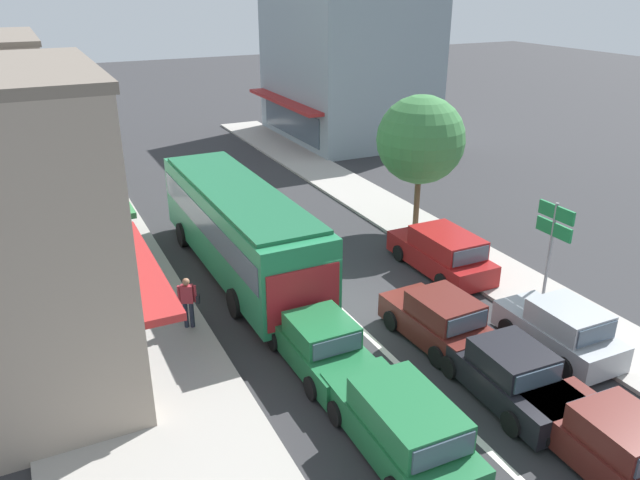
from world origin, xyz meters
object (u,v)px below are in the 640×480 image
(sedan_behind_bus_mid, at_px, (616,447))
(pedestrian_with_handbag_near, at_px, (188,300))
(hatchback_adjacent_lane_trail, at_px, (439,320))
(parked_wagon_kerb_second, at_px, (442,253))
(traffic_light_downstreet, at_px, (111,129))
(directional_road_sign, at_px, (554,230))
(street_tree_right, at_px, (421,140))
(sedan_adjacent_lane_lead, at_px, (508,374))
(wagon_behind_bus_near, at_px, (401,425))
(pedestrian_browsing_midblock, at_px, (121,184))
(sedan_queue_gap_filler, at_px, (320,344))
(city_bus, at_px, (239,224))
(parked_hatchback_kerb_front, at_px, (560,330))

(sedan_behind_bus_mid, distance_m, pedestrian_with_handbag_near, 11.85)
(hatchback_adjacent_lane_trail, relative_size, parked_wagon_kerb_second, 0.84)
(traffic_light_downstreet, distance_m, pedestrian_with_handbag_near, 16.46)
(directional_road_sign, distance_m, street_tree_right, 7.61)
(hatchback_adjacent_lane_trail, distance_m, sedan_adjacent_lane_lead, 2.91)
(wagon_behind_bus_near, xyz_separation_m, directional_road_sign, (7.84, 3.67, 1.96))
(sedan_adjacent_lane_lead, distance_m, pedestrian_browsing_midblock, 20.15)
(wagon_behind_bus_near, height_order, sedan_adjacent_lane_lead, wagon_behind_bus_near)
(sedan_adjacent_lane_lead, bearing_deg, sedan_queue_gap_filler, 137.94)
(city_bus, bearing_deg, wagon_behind_bus_near, -89.37)
(city_bus, bearing_deg, pedestrian_browsing_midblock, 105.68)
(sedan_adjacent_lane_lead, relative_size, parked_wagon_kerb_second, 0.95)
(pedestrian_with_handbag_near, bearing_deg, wagon_behind_bus_near, -68.53)
(hatchback_adjacent_lane_trail, height_order, parked_wagon_kerb_second, parked_wagon_kerb_second)
(sedan_behind_bus_mid, xyz_separation_m, parked_hatchback_kerb_front, (2.50, 4.05, 0.05))
(wagon_behind_bus_near, distance_m, pedestrian_with_handbag_near, 7.80)
(directional_road_sign, relative_size, pedestrian_with_handbag_near, 2.21)
(parked_hatchback_kerb_front, bearing_deg, pedestrian_browsing_midblock, 116.43)
(city_bus, distance_m, sedan_adjacent_lane_lead, 10.63)
(parked_hatchback_kerb_front, xyz_separation_m, pedestrian_with_handbag_near, (-9.18, 5.74, 0.36))
(city_bus, xyz_separation_m, traffic_light_downstreet, (-2.21, 13.16, 0.97))
(hatchback_adjacent_lane_trail, relative_size, sedan_adjacent_lane_lead, 0.88)
(wagon_behind_bus_near, xyz_separation_m, sedan_queue_gap_filler, (-0.11, 3.88, -0.08))
(city_bus, xyz_separation_m, pedestrian_browsing_midblock, (-2.60, 9.25, -0.81))
(pedestrian_with_handbag_near, bearing_deg, sedan_adjacent_lane_lead, -46.15)
(sedan_queue_gap_filler, distance_m, parked_wagon_kerb_second, 7.45)
(wagon_behind_bus_near, xyz_separation_m, street_tree_right, (7.96, 11.18, 3.15))
(hatchback_adjacent_lane_trail, xyz_separation_m, sedan_behind_bus_mid, (0.29, -6.00, -0.05))
(sedan_behind_bus_mid, relative_size, wagon_behind_bus_near, 0.94)
(sedan_adjacent_lane_lead, xyz_separation_m, parked_hatchback_kerb_front, (2.74, 0.96, 0.05))
(hatchback_adjacent_lane_trail, distance_m, pedestrian_with_handbag_near, 7.43)
(hatchback_adjacent_lane_trail, distance_m, traffic_light_downstreet, 21.08)
(sedan_adjacent_lane_lead, distance_m, parked_hatchback_kerb_front, 2.91)
(wagon_behind_bus_near, distance_m, parked_hatchback_kerb_front, 6.50)
(pedestrian_browsing_midblock, bearing_deg, city_bus, -74.32)
(traffic_light_downstreet, bearing_deg, sedan_adjacent_lane_lead, -75.62)
(parked_hatchback_kerb_front, height_order, pedestrian_browsing_midblock, pedestrian_browsing_midblock)
(wagon_behind_bus_near, relative_size, pedestrian_browsing_midblock, 2.78)
(wagon_behind_bus_near, xyz_separation_m, parked_wagon_kerb_second, (6.49, 7.34, 0.00))
(wagon_behind_bus_near, bearing_deg, hatchback_adjacent_lane_trail, 44.43)
(hatchback_adjacent_lane_trail, xyz_separation_m, traffic_light_downstreet, (-5.87, 20.14, 2.15))
(hatchback_adjacent_lane_trail, height_order, sedan_adjacent_lane_lead, hatchback_adjacent_lane_trail)
(sedan_behind_bus_mid, xyz_separation_m, wagon_behind_bus_near, (-3.83, 2.53, 0.08))
(sedan_behind_bus_mid, relative_size, pedestrian_browsing_midblock, 2.61)
(city_bus, distance_m, pedestrian_browsing_midblock, 9.64)
(hatchback_adjacent_lane_trail, bearing_deg, pedestrian_with_handbag_near, 149.37)
(traffic_light_downstreet, relative_size, street_tree_right, 0.74)
(parked_wagon_kerb_second, bearing_deg, sedan_behind_bus_mid, -105.11)
(wagon_behind_bus_near, bearing_deg, sedan_queue_gap_filler, 91.58)
(parked_wagon_kerb_second, xyz_separation_m, traffic_light_downstreet, (-8.82, 16.27, 2.11))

